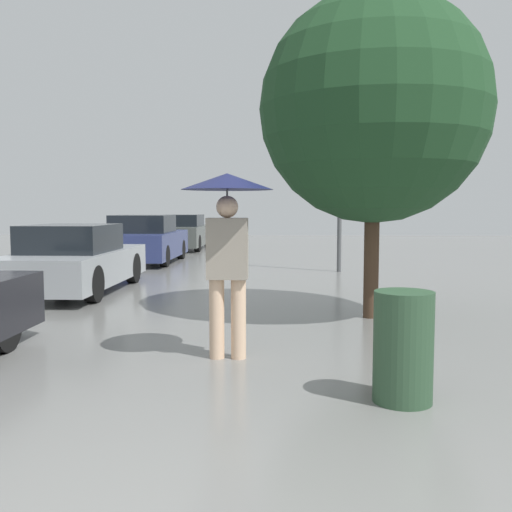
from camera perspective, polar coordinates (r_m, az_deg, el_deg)
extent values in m
cylinder|color=beige|center=(5.80, -3.94, -6.26)|extent=(0.15, 0.15, 0.81)
cylinder|color=beige|center=(5.77, -1.76, -6.29)|extent=(0.15, 0.15, 0.81)
cube|color=gray|center=(5.69, -2.88, 0.76)|extent=(0.41, 0.24, 0.61)
sphere|color=beige|center=(5.68, -2.90, 4.93)|extent=(0.22, 0.22, 0.22)
cylinder|color=#515456|center=(5.68, -2.89, 3.39)|extent=(0.02, 0.02, 0.64)
cone|color=#191E4C|center=(5.68, -2.91, 7.46)|extent=(0.92, 0.92, 0.16)
cylinder|color=black|center=(6.60, -24.05, -6.33)|extent=(0.18, 0.58, 0.58)
cube|color=#9EA3A8|center=(10.88, -17.54, -1.02)|extent=(1.60, 3.94, 0.58)
cube|color=black|center=(10.66, -17.97, 1.71)|extent=(1.36, 1.78, 0.48)
cylinder|color=black|center=(12.29, -18.73, -1.12)|extent=(0.18, 0.60, 0.60)
cylinder|color=black|center=(11.84, -12.21, -1.19)|extent=(0.18, 0.60, 0.60)
cylinder|color=black|center=(10.07, -23.77, -2.53)|extent=(0.18, 0.60, 0.60)
cylinder|color=black|center=(9.52, -15.95, -2.71)|extent=(0.18, 0.60, 0.60)
cube|color=navy|center=(16.22, -11.03, 1.14)|extent=(1.77, 3.88, 0.69)
cube|color=black|center=(16.00, -11.23, 3.18)|extent=(1.50, 1.74, 0.48)
cylinder|color=black|center=(17.59, -12.62, 0.67)|extent=(0.18, 0.57, 0.57)
cylinder|color=black|center=(17.24, -7.51, 0.67)|extent=(0.18, 0.57, 0.57)
cylinder|color=black|center=(15.29, -14.97, 0.02)|extent=(0.18, 0.57, 0.57)
cylinder|color=black|center=(14.89, -9.12, 0.00)|extent=(0.18, 0.57, 0.57)
cube|color=#4C514C|center=(21.36, -7.35, 2.07)|extent=(1.67, 4.28, 0.70)
cube|color=black|center=(21.13, -7.46, 3.56)|extent=(1.42, 1.93, 0.42)
cylinder|color=black|center=(22.81, -8.63, 1.69)|extent=(0.18, 0.59, 0.59)
cylinder|color=black|center=(22.57, -4.88, 1.69)|extent=(0.18, 0.59, 0.59)
cylinder|color=black|center=(20.22, -10.09, 1.27)|extent=(0.18, 0.59, 0.59)
cylinder|color=black|center=(19.95, -5.87, 1.27)|extent=(0.18, 0.59, 0.59)
cylinder|color=#473323|center=(8.00, 11.48, 1.04)|extent=(0.21, 0.21, 2.01)
sphere|color=#1E4223|center=(8.10, 11.71, 14.25)|extent=(3.10, 3.10, 3.10)
cylinder|color=#515456|center=(13.72, 8.39, 7.08)|extent=(0.10, 0.10, 4.14)
sphere|color=beige|center=(13.97, 8.51, 15.94)|extent=(0.27, 0.27, 0.27)
cylinder|color=#2D4C33|center=(4.64, 14.51, -8.79)|extent=(0.46, 0.46, 0.87)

